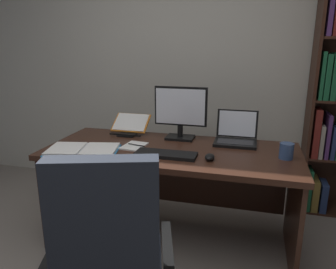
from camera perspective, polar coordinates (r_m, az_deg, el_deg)
The scene contains 12 objects.
wall_back at distance 3.37m, azimuth 3.72°, elevation 12.84°, with size 5.70×0.12×2.67m, color beige.
desk at distance 2.54m, azimuth 1.06°, elevation -6.18°, with size 1.83×0.79×0.75m.
office_chair at distance 1.73m, azimuth -10.03°, elevation -22.02°, with size 0.70×0.61×1.05m.
monitor at distance 2.60m, azimuth 2.19°, elevation 3.65°, with size 0.42×0.16×0.42m.
laptop at distance 2.58m, azimuth 11.73°, elevation -0.30°, with size 0.32×0.28×0.24m.
keyboard at distance 2.24m, azimuth -0.38°, elevation -3.47°, with size 0.42×0.15×0.02m, color black.
computer_mouse at distance 2.18m, azimuth 7.27°, elevation -3.91°, with size 0.06×0.10×0.04m, color black.
reading_stand_with_book at distance 2.80m, azimuth -6.58°, elevation 1.70°, with size 0.30×0.25×0.15m.
open_binder at distance 2.42m, azimuth -14.59°, elevation -2.54°, with size 0.55×0.39×0.02m.
notepad at distance 2.45m, azimuth -5.96°, elevation -1.99°, with size 0.15×0.21×0.01m, color white.
pen at distance 2.44m, azimuth -5.52°, elevation -1.83°, with size 0.01×0.01×0.14m, color black.
coffee_mug at distance 2.31m, azimuth 19.92°, elevation -2.71°, with size 0.09×0.09×0.11m, color #334C7A.
Camera 1 is at (0.66, -1.21, 1.49)m, focal length 35.01 mm.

